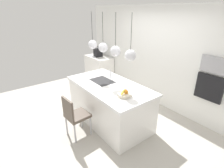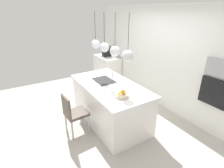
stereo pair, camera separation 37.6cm
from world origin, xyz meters
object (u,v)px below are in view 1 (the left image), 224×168
Objects in this scene: fruit_bowl at (125,94)px; chair_near at (75,115)px; microwave at (215,65)px; oven at (209,88)px; coffee_machine at (98,52)px.

chair_near is (-0.61, -0.79, -0.47)m from fruit_bowl.
fruit_bowl reaches higher than chair_near.
microwave reaches higher than fruit_bowl.
microwave is at bearing 0.00° from oven.
microwave reaches higher than chair_near.
microwave is (3.85, 0.30, 0.41)m from coffee_machine.
microwave is 2.99m from chair_near.
oven reaches higher than chair_near.
oven is at bearing 64.50° from fruit_bowl.
fruit_bowl is 0.51× the size of microwave.
oven is at bearing 4.41° from coffee_machine.
fruit_bowl is at bearing -115.50° from oven.
microwave reaches higher than coffee_machine.
oven is (0.80, 1.67, -0.03)m from fruit_bowl.
coffee_machine is 0.68× the size of oven.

